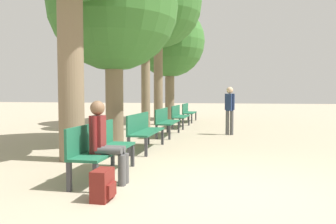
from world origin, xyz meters
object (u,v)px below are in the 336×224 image
object	(u,v)px
tree_row_4	(170,42)
bench_row_1	(143,129)
tree_row_3	(158,4)
person_seated	(105,139)
bench_row_3	(179,115)
bench_row_2	(166,120)
bench_row_0	(100,146)
tree_row_2	(145,12)
backpack	(103,185)
pedestrian_near	(230,107)
bench_row_4	(188,111)
tree_row_1	(114,7)

from	to	relation	value
tree_row_4	bench_row_1	bearing A→B (deg)	-83.09
tree_row_3	person_seated	bearing A→B (deg)	-81.96
bench_row_3	tree_row_4	size ratio (longest dim) A/B	0.31
bench_row_2	bench_row_0	bearing A→B (deg)	-90.00
person_seated	tree_row_2	bearing A→B (deg)	100.34
bench_row_3	tree_row_3	world-z (taller)	tree_row_3
bench_row_2	backpack	xyz separation A→B (m)	(0.50, -6.35, -0.32)
person_seated	pedestrian_near	size ratio (longest dim) A/B	0.80
tree_row_3	backpack	bearing A→B (deg)	-81.02
tree_row_2	person_seated	xyz separation A→B (m)	(1.31, -7.17, -3.65)
bench_row_4	tree_row_4	size ratio (longest dim) A/B	0.31
pedestrian_near	bench_row_4	bearing A→B (deg)	113.45
bench_row_2	tree_row_4	bearing A→B (deg)	99.76
bench_row_1	pedestrian_near	bearing A→B (deg)	58.44
tree_row_3	person_seated	distance (m)	10.38
tree_row_4	person_seated	xyz separation A→B (m)	(1.31, -11.87, -3.27)
tree_row_4	backpack	distance (m)	13.25
bench_row_1	bench_row_4	size ratio (longest dim) A/B	1.00
tree_row_4	backpack	bearing A→B (deg)	-82.86
tree_row_1	bench_row_4	bearing A→B (deg)	81.18
bench_row_4	tree_row_2	distance (m)	5.41
bench_row_3	bench_row_0	bearing A→B (deg)	-90.00
bench_row_2	person_seated	size ratio (longest dim) A/B	1.40
person_seated	tree_row_1	bearing A→B (deg)	108.52
bench_row_0	bench_row_4	bearing A→B (deg)	90.00
bench_row_0	tree_row_1	size ratio (longest dim) A/B	0.32
bench_row_4	tree_row_1	distance (m)	7.72
bench_row_0	bench_row_3	distance (m)	7.89
bench_row_3	bench_row_4	size ratio (longest dim) A/B	1.00
backpack	bench_row_3	bearing A→B (deg)	93.20
tree_row_4	bench_row_0	bearing A→B (deg)	-84.65
bench_row_2	pedestrian_near	size ratio (longest dim) A/B	1.12
bench_row_3	pedestrian_near	size ratio (longest dim) A/B	1.12
pedestrian_near	bench_row_0	bearing A→B (deg)	-108.79
bench_row_4	pedestrian_near	size ratio (longest dim) A/B	1.12
bench_row_3	tree_row_3	distance (m)	4.88
tree_row_2	bench_row_2	bearing A→B (deg)	-55.51
tree_row_2	backpack	distance (m)	9.07
tree_row_1	backpack	xyz separation A→B (m)	(1.58, -4.65, -3.49)
bench_row_1	pedestrian_near	distance (m)	3.85
tree_row_3	backpack	size ratio (longest dim) A/B	17.89
bench_row_1	person_seated	distance (m)	2.99
tree_row_1	tree_row_2	bearing A→B (deg)	90.00
tree_row_2	bench_row_1	bearing A→B (deg)	-75.60
bench_row_0	person_seated	world-z (taller)	person_seated
tree_row_1	tree_row_2	distance (m)	3.33
bench_row_1	tree_row_4	size ratio (longest dim) A/B	0.31
bench_row_0	backpack	distance (m)	1.24
backpack	tree_row_1	bearing A→B (deg)	108.77
tree_row_3	bench_row_4	bearing A→B (deg)	55.96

